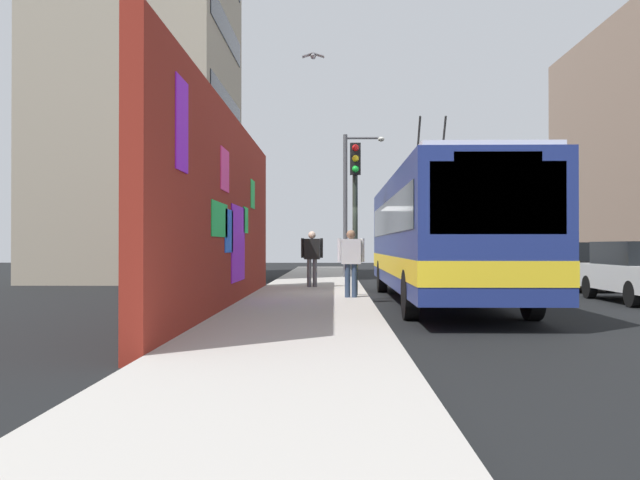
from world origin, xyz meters
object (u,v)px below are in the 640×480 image
at_px(parked_car_black, 567,264).
at_px(pedestrian_midblock, 312,254).
at_px(traffic_light, 355,192).
at_px(parked_car_white, 640,270).
at_px(street_lamp, 350,194).
at_px(pedestrian_at_curb, 351,258).
at_px(city_bus, 440,232).

xyz_separation_m(parked_car_black, pedestrian_midblock, (-1.52, 8.63, 0.38)).
bearing_deg(pedestrian_midblock, traffic_light, -161.04).
height_order(parked_car_white, street_lamp, street_lamp).
height_order(parked_car_black, traffic_light, traffic_light).
height_order(pedestrian_midblock, street_lamp, street_lamp).
height_order(parked_car_white, traffic_light, traffic_light).
relative_size(parked_car_white, pedestrian_midblock, 2.38).
height_order(pedestrian_at_curb, traffic_light, traffic_light).
bearing_deg(city_bus, pedestrian_at_curb, 91.65).
distance_m(parked_car_white, street_lamp, 13.62).
bearing_deg(pedestrian_midblock, parked_car_black, -80.03).
distance_m(pedestrian_at_curb, pedestrian_midblock, 4.62).
bearing_deg(city_bus, parked_car_white, -86.84).
bearing_deg(parked_car_black, parked_car_white, 180.00).
distance_m(pedestrian_midblock, traffic_light, 4.28).
bearing_deg(street_lamp, city_bus, -169.91).
bearing_deg(parked_car_black, traffic_light, 125.45).
distance_m(city_bus, pedestrian_midblock, 5.61).
distance_m(parked_car_black, pedestrian_midblock, 8.77).
height_order(parked_car_white, pedestrian_at_curb, pedestrian_at_curb).
xyz_separation_m(city_bus, pedestrian_midblock, (4.40, 3.43, -0.60)).
height_order(city_bus, street_lamp, street_lamp).
bearing_deg(street_lamp, parked_car_white, -147.08).
height_order(pedestrian_midblock, traffic_light, traffic_light).
height_order(city_bus, pedestrian_midblock, city_bus).
relative_size(city_bus, pedestrian_at_curb, 7.34).
height_order(parked_car_black, pedestrian_at_curb, pedestrian_at_curb).
height_order(traffic_light, street_lamp, street_lamp).
distance_m(parked_car_black, pedestrian_at_curb, 9.59).
bearing_deg(parked_car_white, parked_car_black, -0.00).
distance_m(city_bus, street_lamp, 11.80).
relative_size(pedestrian_midblock, traffic_light, 0.44).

